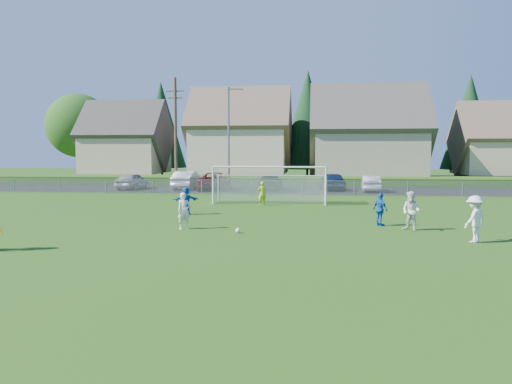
# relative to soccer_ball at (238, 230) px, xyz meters

# --- Properties ---
(ground) EXTENTS (160.00, 160.00, 0.00)m
(ground) POSITION_rel_soccer_ball_xyz_m (0.27, -3.74, -0.11)
(ground) COLOR #193D0C
(ground) RESTS_ON ground
(asphalt_lot) EXTENTS (60.00, 60.00, 0.00)m
(asphalt_lot) POSITION_rel_soccer_ball_xyz_m (0.27, 23.76, -0.10)
(asphalt_lot) COLOR black
(asphalt_lot) RESTS_ON ground
(grass_embankment) EXTENTS (70.00, 6.00, 0.80)m
(grass_embankment) POSITION_rel_soccer_ball_xyz_m (0.27, 31.26, 0.29)
(grass_embankment) COLOR #1E420F
(grass_embankment) RESTS_ON ground
(soccer_ball) EXTENTS (0.22, 0.22, 0.22)m
(soccer_ball) POSITION_rel_soccer_ball_xyz_m (0.00, 0.00, 0.00)
(soccer_ball) COLOR white
(soccer_ball) RESTS_ON ground
(player_white_a) EXTENTS (0.71, 0.66, 1.62)m
(player_white_a) POSITION_rel_soccer_ball_xyz_m (-2.55, 0.83, 0.70)
(player_white_a) COLOR white
(player_white_a) RESTS_ON ground
(player_white_b) EXTENTS (1.05, 1.04, 1.71)m
(player_white_b) POSITION_rel_soccer_ball_xyz_m (7.39, 1.55, 0.75)
(player_white_b) COLOR white
(player_white_b) RESTS_ON ground
(player_white_c) EXTENTS (1.29, 1.28, 1.79)m
(player_white_c) POSITION_rel_soccer_ball_xyz_m (9.26, -1.04, 0.78)
(player_white_c) COLOR white
(player_white_c) RESTS_ON ground
(player_blue_a) EXTENTS (0.80, 0.95, 1.53)m
(player_blue_a) POSITION_rel_soccer_ball_xyz_m (6.24, 2.80, 0.65)
(player_blue_a) COLOR #1254B1
(player_blue_a) RESTS_ON ground
(player_blue_b) EXTENTS (1.49, 0.86, 1.53)m
(player_blue_b) POSITION_rel_soccer_ball_xyz_m (-3.77, 5.79, 0.65)
(player_blue_b) COLOR #1254B1
(player_blue_b) RESTS_ON ground
(goalkeeper) EXTENTS (0.64, 0.51, 1.53)m
(goalkeeper) POSITION_rel_soccer_ball_xyz_m (-0.11, 10.90, 0.65)
(goalkeeper) COLOR #A8D218
(goalkeeper) RESTS_ON ground
(car_a) EXTENTS (2.09, 4.53, 1.50)m
(car_a) POSITION_rel_soccer_ball_xyz_m (-13.29, 23.05, 0.64)
(car_a) COLOR #9C9EA4
(car_a) RESTS_ON ground
(car_b) EXTENTS (1.78, 5.01, 1.65)m
(car_b) POSITION_rel_soccer_ball_xyz_m (-8.35, 23.78, 0.71)
(car_b) COLOR silver
(car_b) RESTS_ON ground
(car_c) EXTENTS (3.04, 5.83, 1.57)m
(car_c) POSITION_rel_soccer_ball_xyz_m (-5.67, 23.20, 0.68)
(car_c) COLOR #5C0A16
(car_c) RESTS_ON ground
(car_d) EXTENTS (1.95, 4.73, 1.37)m
(car_d) POSITION_rel_soccer_ball_xyz_m (-0.63, 23.16, 0.57)
(car_d) COLOR black
(car_d) RESTS_ON ground
(car_e) EXTENTS (2.42, 4.86, 1.59)m
(car_e) POSITION_rel_soccer_ball_xyz_m (4.78, 23.83, 0.69)
(car_e) COLOR #132342
(car_e) RESTS_ON ground
(car_f) EXTENTS (1.61, 4.18, 1.36)m
(car_f) POSITION_rel_soccer_ball_xyz_m (8.02, 22.87, 0.57)
(car_f) COLOR silver
(car_f) RESTS_ON ground
(soccer_goal) EXTENTS (7.42, 1.90, 2.50)m
(soccer_goal) POSITION_rel_soccer_ball_xyz_m (0.27, 12.31, 1.52)
(soccer_goal) COLOR white
(soccer_goal) RESTS_ON ground
(chainlink_fence) EXTENTS (52.06, 0.06, 1.20)m
(chainlink_fence) POSITION_rel_soccer_ball_xyz_m (0.27, 18.26, 0.52)
(chainlink_fence) COLOR gray
(chainlink_fence) RESTS_ON ground
(streetlight) EXTENTS (1.38, 0.18, 9.00)m
(streetlight) POSITION_rel_soccer_ball_xyz_m (-4.18, 22.26, 4.73)
(streetlight) COLOR slate
(streetlight) RESTS_ON ground
(utility_pole) EXTENTS (1.60, 0.26, 10.00)m
(utility_pole) POSITION_rel_soccer_ball_xyz_m (-9.23, 23.26, 5.04)
(utility_pole) COLOR #473321
(utility_pole) RESTS_ON ground
(houses_row) EXTENTS (53.90, 11.45, 13.27)m
(houses_row) POSITION_rel_soccer_ball_xyz_m (2.24, 38.72, 7.22)
(houses_row) COLOR tan
(houses_row) RESTS_ON ground
(tree_row) EXTENTS (65.98, 12.36, 13.80)m
(tree_row) POSITION_rel_soccer_ball_xyz_m (1.31, 44.99, 6.80)
(tree_row) COLOR #382616
(tree_row) RESTS_ON ground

